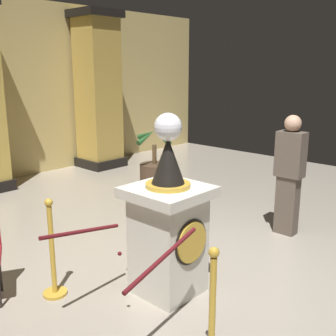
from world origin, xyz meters
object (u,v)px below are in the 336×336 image
Objects in this scene: bystander_guest at (289,172)px; pedestal_clock at (168,226)px; stanchion_far at (212,329)px; potted_palm_right at (155,171)px; stanchion_near at (53,262)px.

pedestal_clock is at bearing 176.07° from bystander_guest.
stanchion_far is 0.89× the size of potted_palm_right.
bystander_guest is (3.04, -0.93, 0.51)m from stanchion_near.
stanchion_far is (0.22, -1.79, -0.00)m from stanchion_near.
bystander_guest is at bearing -97.35° from potted_palm_right.
pedestal_clock is 3.80m from potted_palm_right.
stanchion_near is at bearing 96.89° from stanchion_far.
pedestal_clock is 1.81× the size of stanchion_far.
stanchion_far is 0.62× the size of bystander_guest.
pedestal_clock is 1.61× the size of potted_palm_right.
potted_palm_right reaches higher than stanchion_far.
stanchion_near reaches higher than stanchion_far.
stanchion_near is at bearing 136.67° from pedestal_clock.
potted_palm_right reaches higher than stanchion_near.
bystander_guest is at bearing -3.93° from pedestal_clock.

